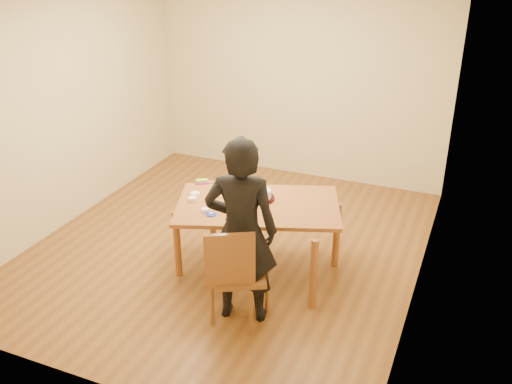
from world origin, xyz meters
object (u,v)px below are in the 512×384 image
at_px(cake, 260,194).
at_px(person, 241,232).
at_px(cake_plate, 260,198).
at_px(dining_table, 258,206).
at_px(dining_chair, 240,275).

distance_m(cake, person, 0.86).
relative_size(cake_plate, person, 0.16).
xyz_separation_m(cake_plate, cake, (0.00, 0.00, 0.04)).
xyz_separation_m(dining_table, person, (0.15, -0.73, 0.12)).
xyz_separation_m(dining_chair, person, (0.00, 0.04, 0.40)).
relative_size(cake_plate, cake, 1.32).
xyz_separation_m(dining_table, dining_chair, (0.15, -0.78, -0.28)).
height_order(dining_chair, cake_plate, cake_plate).
bearing_deg(dining_chair, cake_plate, 72.04).
bearing_deg(dining_table, dining_chair, -98.79).
bearing_deg(dining_chair, dining_table, 72.13).
height_order(dining_table, cake_plate, cake_plate).
distance_m(dining_chair, cake, 0.97).
distance_m(dining_chair, person, 0.40).
bearing_deg(dining_chair, person, 61.17).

